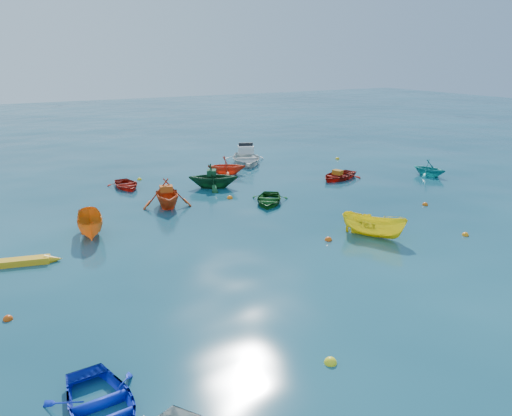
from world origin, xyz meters
TOP-DOWN VIEW (x-y plane):
  - ground at (0.00, 0.00)m, footprint 160.00×160.00m
  - dinghy_blue_sw at (-10.98, -6.90)m, footprint 2.57×3.43m
  - dinghy_orange_w at (-3.69, 8.94)m, footprint 3.49×3.82m
  - sampan_yellow_mid at (3.32, -0.66)m, footprint 2.63×3.35m
  - dinghy_green_e at (1.75, 6.61)m, footprint 3.59×3.79m
  - dinghy_cyan_se at (15.36, 6.90)m, footprint 2.62×2.86m
  - sampan_orange_n at (-8.53, 6.14)m, footprint 1.75×3.38m
  - dinghy_green_n at (0.37, 11.40)m, footprint 4.13×3.94m
  - dinghy_red_ne at (9.03, 9.31)m, footprint 3.90×3.32m
  - dinghy_red_far at (-4.65, 14.22)m, footprint 2.08×2.90m
  - dinghy_orange_far at (2.81, 14.45)m, footprint 3.51×3.36m
  - kayak_yellow at (-12.19, 4.02)m, footprint 3.67×1.36m
  - motorboat_white at (5.80, 17.08)m, footprint 4.86×5.58m
  - tarp_orange_a at (-3.68, 8.99)m, footprint 0.83×0.70m
  - tarp_green_b at (0.28, 11.45)m, footprint 0.85×0.92m
  - tarp_orange_b at (8.93, 9.28)m, footprint 0.68×0.77m
  - buoy_or_a at (-12.68, -0.77)m, footprint 0.32×0.32m
  - buoy_ye_a at (-4.78, -7.96)m, footprint 0.37×0.37m
  - buoy_or_b at (7.34, -2.76)m, footprint 0.33×0.33m
  - buoy_or_c at (1.11, -0.05)m, footprint 0.35×0.35m
  - buoy_ye_c at (5.49, 0.73)m, footprint 0.32×0.32m
  - buoy_or_d at (9.52, 1.81)m, footprint 0.34×0.34m
  - buoy_ye_d at (-3.27, 15.88)m, footprint 0.32×0.32m
  - buoy_or_e at (0.19, 8.62)m, footprint 0.37×0.37m
  - buoy_ye_e at (13.24, 14.78)m, footprint 0.36×0.36m

SIDE VIEW (x-z plane):
  - ground at x=0.00m, z-range 0.00..0.00m
  - dinghy_blue_sw at x=-10.98m, z-range -0.34..0.34m
  - dinghy_orange_w at x=-3.69m, z-range -0.86..0.86m
  - sampan_yellow_mid at x=3.32m, z-range -0.61..0.61m
  - dinghy_green_e at x=1.75m, z-range -0.32..0.32m
  - dinghy_cyan_se at x=15.36m, z-range -0.64..0.64m
  - sampan_orange_n at x=-8.53m, z-range -0.62..0.62m
  - dinghy_green_n at x=0.37m, z-range -0.84..0.84m
  - dinghy_red_ne at x=9.03m, z-range -0.34..0.34m
  - dinghy_red_far at x=-4.65m, z-range -0.30..0.30m
  - dinghy_orange_far at x=2.81m, z-range -0.72..0.72m
  - kayak_yellow at x=-12.19m, z-range -0.18..0.18m
  - motorboat_white at x=5.80m, z-range -0.78..0.78m
  - buoy_or_a at x=-12.68m, z-range -0.16..0.16m
  - buoy_ye_a at x=-4.78m, z-range -0.19..0.19m
  - buoy_or_b at x=7.34m, z-range -0.16..0.16m
  - buoy_or_c at x=1.11m, z-range -0.18..0.18m
  - buoy_ye_c at x=5.49m, z-range -0.16..0.16m
  - buoy_or_d at x=9.52m, z-range -0.17..0.17m
  - buoy_ye_d at x=-3.27m, z-range -0.16..0.16m
  - buoy_or_e at x=0.19m, z-range -0.18..0.18m
  - buoy_ye_e at x=13.24m, z-range -0.18..0.18m
  - tarp_orange_b at x=8.93m, z-range 0.34..0.66m
  - tarp_green_b at x=0.28m, z-range 0.84..1.20m
  - tarp_orange_a at x=-3.68m, z-range 0.86..1.21m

